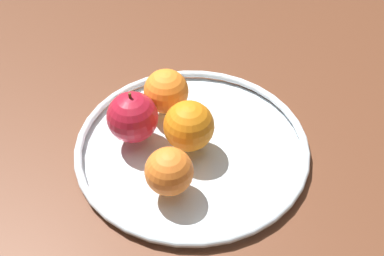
% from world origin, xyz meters
% --- Properties ---
extents(ground_plane, '(1.29, 1.29, 0.04)m').
position_xyz_m(ground_plane, '(0.00, 0.00, -0.02)').
color(ground_plane, brown).
extents(fruit_bowl, '(0.36, 0.36, 0.02)m').
position_xyz_m(fruit_bowl, '(0.00, 0.00, 0.01)').
color(fruit_bowl, silver).
rests_on(fruit_bowl, ground_plane).
extents(apple, '(0.08, 0.08, 0.09)m').
position_xyz_m(apple, '(-0.06, 0.07, 0.06)').
color(apple, '#B51B2F').
rests_on(apple, fruit_bowl).
extents(orange_back_right, '(0.08, 0.08, 0.08)m').
position_xyz_m(orange_back_right, '(-0.01, -0.00, 0.06)').
color(orange_back_right, orange).
rests_on(orange_back_right, fruit_bowl).
extents(orange_front_left, '(0.07, 0.07, 0.07)m').
position_xyz_m(orange_front_left, '(0.02, 0.09, 0.05)').
color(orange_front_left, orange).
rests_on(orange_front_left, fruit_bowl).
extents(orange_center, '(0.07, 0.07, 0.07)m').
position_xyz_m(orange_center, '(-0.08, -0.05, 0.05)').
color(orange_center, orange).
rests_on(orange_center, fruit_bowl).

